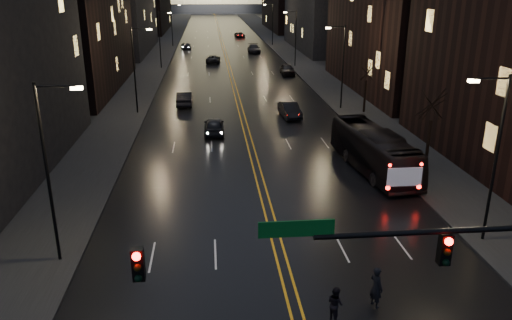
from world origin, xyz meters
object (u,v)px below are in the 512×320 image
object	(u,v)px
oncoming_car_a	(214,126)
receding_car_a	(290,110)
oncoming_car_b	(185,98)
bus	(374,150)
pedestrian_a	(376,287)
pedestrian_b	(335,304)

from	to	relation	value
oncoming_car_a	receding_car_a	size ratio (longest dim) A/B	0.97
oncoming_car_a	oncoming_car_b	world-z (taller)	oncoming_car_b
bus	pedestrian_a	size ratio (longest dim) A/B	5.92
oncoming_car_b	pedestrian_b	bearing A→B (deg)	101.10
oncoming_car_a	oncoming_car_b	distance (m)	12.22
oncoming_car_a	pedestrian_a	bearing A→B (deg)	104.09
receding_car_a	pedestrian_a	bearing A→B (deg)	-97.64
bus	oncoming_car_a	distance (m)	15.71
pedestrian_a	pedestrian_b	bearing A→B (deg)	87.53
oncoming_car_a	oncoming_car_b	size ratio (longest dim) A/B	0.93
receding_car_a	pedestrian_a	xyz separation A→B (m)	(-1.43, -32.09, 0.18)
oncoming_car_b	pedestrian_a	xyz separation A→B (m)	(9.60, -38.59, 0.15)
oncoming_car_b	oncoming_car_a	bearing A→B (deg)	104.98
oncoming_car_b	receding_car_a	xyz separation A→B (m)	(11.02, -6.50, -0.03)
oncoming_car_b	pedestrian_a	size ratio (longest dim) A/B	2.54
bus	receding_car_a	distance (m)	16.38
oncoming_car_b	receding_car_a	bearing A→B (deg)	149.54
oncoming_car_b	receding_car_a	size ratio (longest dim) A/B	1.04
bus	oncoming_car_b	xyz separation A→B (m)	(-14.66, 22.45, -0.77)
receding_car_a	pedestrian_b	size ratio (longest dim) A/B	3.00
oncoming_car_b	pedestrian_b	size ratio (longest dim) A/B	3.11
oncoming_car_a	receding_car_a	distance (m)	9.50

